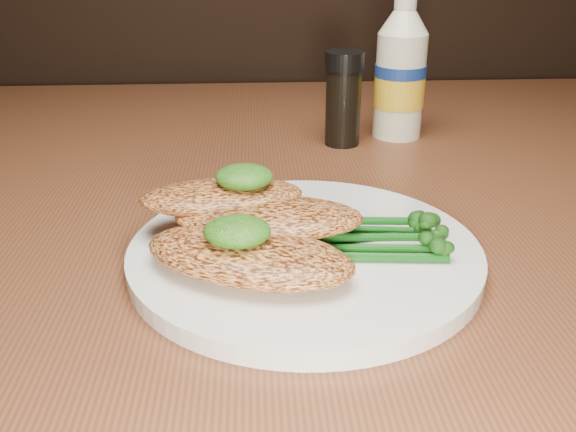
{
  "coord_description": "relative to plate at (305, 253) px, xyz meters",
  "views": [
    {
      "loc": [
        -0.14,
        0.46,
        0.98
      ],
      "look_at": [
        -0.12,
        0.86,
        0.79
      ],
      "focal_mm": 39.35,
      "sensor_mm": 36.0,
      "label": 1
    }
  ],
  "objects": [
    {
      "name": "plate",
      "position": [
        0.0,
        0.0,
        0.0
      ],
      "size": [
        0.26,
        0.26,
        0.01
      ],
      "primitive_type": "cylinder",
      "color": "white",
      "rests_on": "dining_table"
    },
    {
      "name": "chicken_front",
      "position": [
        -0.04,
        -0.04,
        0.02
      ],
      "size": [
        0.17,
        0.13,
        0.02
      ],
      "primitive_type": "ellipsoid",
      "rotation": [
        0.0,
        0.0,
        -0.41
      ],
      "color": "#DF8947",
      "rests_on": "plate"
    },
    {
      "name": "chicken_mid",
      "position": [
        -0.03,
        0.01,
        0.03
      ],
      "size": [
        0.14,
        0.08,
        0.02
      ],
      "primitive_type": "ellipsoid",
      "rotation": [
        0.0,
        0.0,
        -0.09
      ],
      "color": "#DF8947",
      "rests_on": "plate"
    },
    {
      "name": "chicken_back",
      "position": [
        -0.06,
        0.03,
        0.03
      ],
      "size": [
        0.13,
        0.07,
        0.02
      ],
      "primitive_type": "ellipsoid",
      "rotation": [
        0.0,
        0.0,
        0.1
      ],
      "color": "#DF8947",
      "rests_on": "plate"
    },
    {
      "name": "pesto_front",
      "position": [
        -0.05,
        -0.03,
        0.04
      ],
      "size": [
        0.05,
        0.05,
        0.02
      ],
      "primitive_type": "ellipsoid",
      "rotation": [
        0.0,
        0.0,
        -0.14
      ],
      "color": "#093708",
      "rests_on": "chicken_front"
    },
    {
      "name": "pesto_back",
      "position": [
        -0.04,
        0.03,
        0.05
      ],
      "size": [
        0.05,
        0.04,
        0.02
      ],
      "primitive_type": "ellipsoid",
      "rotation": [
        0.0,
        0.0,
        -0.07
      ],
      "color": "#093708",
      "rests_on": "chicken_back"
    },
    {
      "name": "broccolini_bundle",
      "position": [
        0.05,
        -0.0,
        0.02
      ],
      "size": [
        0.15,
        0.13,
        0.02
      ],
      "primitive_type": null,
      "rotation": [
        0.0,
        0.0,
        -0.26
      ],
      "color": "#115014",
      "rests_on": "plate"
    },
    {
      "name": "mayo_bottle",
      "position": [
        0.13,
        0.3,
        0.08
      ],
      "size": [
        0.08,
        0.08,
        0.16
      ],
      "primitive_type": null,
      "rotation": [
        0.0,
        0.0,
        0.4
      ],
      "color": "#EFEDCB",
      "rests_on": "dining_table"
    },
    {
      "name": "pepper_grinder",
      "position": [
        0.07,
        0.27,
        0.05
      ],
      "size": [
        0.05,
        0.05,
        0.1
      ],
      "primitive_type": null,
      "rotation": [
        0.0,
        0.0,
        -0.1
      ],
      "color": "black",
      "rests_on": "dining_table"
    }
  ]
}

